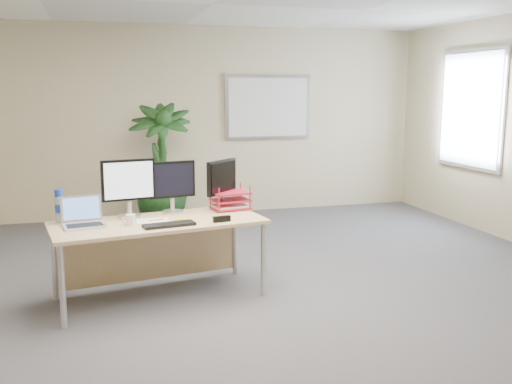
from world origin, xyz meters
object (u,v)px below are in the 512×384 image
object	(u,v)px
floor_plant	(160,170)
monitor_right	(172,184)
monitor_left	(128,185)
desk	(156,235)
laptop	(83,218)

from	to	relation	value
floor_plant	monitor_right	world-z (taller)	floor_plant
monitor_left	floor_plant	bearing A→B (deg)	78.05
desk	laptop	distance (m)	0.64
desk	monitor_right	distance (m)	0.49
monitor_left	laptop	world-z (taller)	monitor_left
monitor_left	monitor_right	size ratio (longest dim) A/B	1.08
monitor_left	monitor_right	world-z (taller)	monitor_left
desk	monitor_right	size ratio (longest dim) A/B	3.97
monitor_left	laptop	distance (m)	0.49
floor_plant	monitor_left	bearing A→B (deg)	-101.95
desk	floor_plant	distance (m)	2.72
monitor_right	laptop	distance (m)	0.86
laptop	floor_plant	bearing A→B (deg)	71.40
monitor_right	laptop	bearing A→B (deg)	-159.73
desk	monitor_left	world-z (taller)	monitor_left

